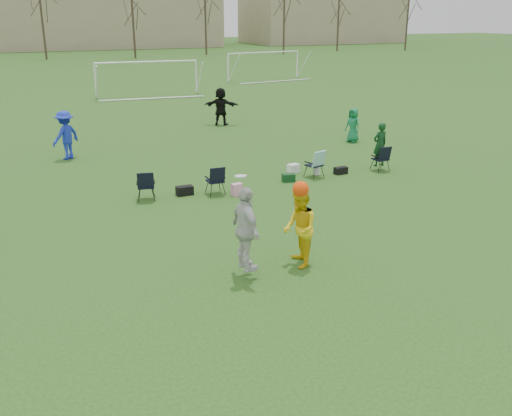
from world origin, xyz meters
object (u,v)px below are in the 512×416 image
fielder_green_far (353,125)px  fielder_black (221,106)px  center_contest (276,228)px  goal_mid (147,69)px  goal_right (264,58)px  fielder_blue (66,135)px

fielder_green_far → fielder_black: size_ratio=0.79×
center_contest → goal_mid: size_ratio=0.33×
fielder_green_far → goal_right: goal_right is taller
center_contest → goal_mid: (4.32, 30.74, 0.86)m
fielder_blue → fielder_green_far: (12.60, -1.90, -0.21)m
center_contest → fielder_black: bearing=73.7°
fielder_blue → goal_right: (19.55, 23.53, 0.93)m
fielder_green_far → goal_mid: bearing=176.0°
goal_mid → goal_right: size_ratio=1.01×
fielder_blue → center_contest: 13.60m
fielder_blue → goal_mid: bearing=-150.6°
fielder_black → goal_mid: (-0.89, 12.97, 0.93)m
fielder_blue → fielder_green_far: fielder_blue is taller
center_contest → goal_right: bearing=66.1°
center_contest → goal_right: (16.32, 36.74, 0.86)m
fielder_black → fielder_green_far: bearing=154.8°
fielder_black → center_contest: bearing=105.7°
fielder_green_far → goal_right: (6.96, 25.43, 1.14)m
fielder_black → center_contest: 18.51m
center_contest → goal_mid: bearing=82.0°
fielder_green_far → goal_mid: size_ratio=0.21×
fielder_blue → center_contest: (3.24, -13.21, 0.07)m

